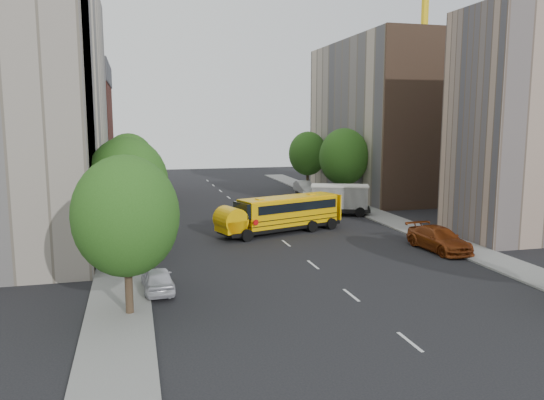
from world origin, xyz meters
name	(u,v)px	position (x,y,z in m)	size (l,w,h in m)	color
ground	(279,238)	(0.00, 0.00, 0.00)	(120.00, 120.00, 0.00)	black
sidewalk_left	(124,232)	(-11.50, 5.00, 0.06)	(3.00, 80.00, 0.12)	slate
sidewalk_right	(386,218)	(11.50, 5.00, 0.06)	(3.00, 80.00, 0.12)	slate
lane_markings	(251,215)	(0.00, 10.00, 0.01)	(0.15, 64.00, 0.01)	silver
building_left_cream	(31,106)	(-18.00, 6.00, 10.00)	(10.00, 26.00, 20.00)	beige
building_left_redbrick	(67,141)	(-18.00, 28.00, 6.50)	(10.00, 15.00, 13.00)	maroon
building_right_near	(527,126)	(18.00, -4.50, 8.50)	(10.00, 7.00, 17.00)	tan
building_right_far	(380,119)	(18.00, 20.00, 9.00)	(10.00, 22.00, 18.00)	#C2AF97
building_right_sidewall	(430,119)	(18.00, 9.00, 9.00)	(10.10, 0.30, 18.00)	brown
tower_crane	(440,4)	(30.25, 28.00, 24.48)	(28.50, 1.20, 35.75)	yellow
street_tree_0	(126,216)	(-11.00, -14.00, 4.64)	(4.80, 4.80, 7.41)	#38281C
street_tree_1	(127,184)	(-11.00, -4.00, 4.95)	(5.12, 5.12, 7.90)	#38281C
street_tree_2	(129,163)	(-11.00, 14.00, 4.83)	(4.99, 4.99, 7.71)	#38281C
street_tree_4	(344,157)	(11.00, 14.00, 5.08)	(5.25, 5.25, 8.10)	#38281C
street_tree_5	(308,154)	(11.00, 26.00, 4.70)	(4.86, 4.86, 7.51)	#38281C
school_bus	(280,213)	(0.57, 1.69, 1.63)	(10.54, 5.58, 2.92)	black
safari_truck	(335,199)	(7.77, 8.19, 1.51)	(7.06, 4.57, 2.86)	black
parked_car_0	(158,279)	(-9.57, -10.85, 0.66)	(1.55, 3.85, 1.31)	silver
parked_car_1	(146,208)	(-9.60, 12.69, 0.71)	(1.49, 4.28, 1.41)	silver
parked_car_2	(150,191)	(-8.80, 24.60, 0.70)	(2.32, 5.04, 1.40)	black
parked_car_3	(439,239)	(9.60, -6.71, 0.81)	(2.26, 5.55, 1.61)	maroon
parked_car_4	(327,196)	(9.60, 15.00, 0.81)	(1.90, 4.73, 1.61)	#383C63
parked_car_5	(304,187)	(9.60, 23.13, 0.77)	(1.62, 4.65, 1.53)	#A9A8A3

